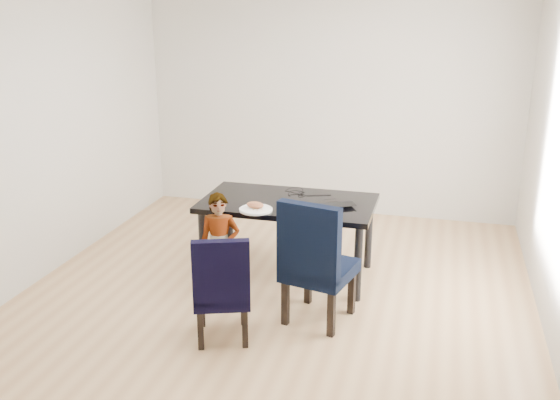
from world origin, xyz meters
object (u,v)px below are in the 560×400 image
(child, at_px, (220,248))
(laptop, at_px, (333,204))
(chair_right, at_px, (320,259))
(plate, at_px, (256,210))
(dining_table, at_px, (288,238))
(chair_left, at_px, (222,285))

(child, bearing_deg, laptop, 20.35)
(chair_right, bearing_deg, laptop, 105.58)
(plate, bearing_deg, child, -128.33)
(chair_right, distance_m, child, 0.92)
(dining_table, distance_m, chair_right, 0.92)
(dining_table, xyz_separation_m, chair_left, (-0.21, -1.26, 0.07))
(child, xyz_separation_m, plate, (0.24, 0.30, 0.27))
(chair_right, relative_size, child, 1.10)
(chair_left, xyz_separation_m, chair_right, (0.67, 0.48, 0.09))
(dining_table, relative_size, laptop, 4.35)
(plate, distance_m, laptop, 0.71)
(chair_left, relative_size, laptop, 2.40)
(child, bearing_deg, dining_table, 40.77)
(dining_table, bearing_deg, laptop, -4.58)
(child, height_order, plate, child)
(laptop, bearing_deg, chair_right, 65.22)
(chair_left, height_order, laptop, chair_left)
(chair_right, height_order, child, chair_right)
(chair_right, bearing_deg, child, -174.98)
(chair_left, relative_size, child, 0.91)
(chair_left, distance_m, plate, 0.96)
(chair_left, xyz_separation_m, laptop, (0.64, 1.22, 0.32))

